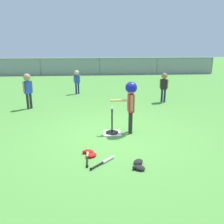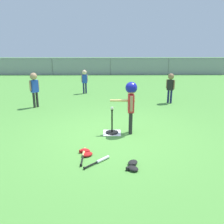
# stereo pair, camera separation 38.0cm
# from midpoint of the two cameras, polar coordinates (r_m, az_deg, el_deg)

# --- Properties ---
(ground_plane) EXTENTS (60.00, 60.00, 0.00)m
(ground_plane) POSITION_cam_midpoint_polar(r_m,az_deg,el_deg) (5.91, 2.20, -5.54)
(ground_plane) COLOR #51933D
(home_plate) EXTENTS (0.44, 0.44, 0.01)m
(home_plate) POSITION_cam_midpoint_polar(r_m,az_deg,el_deg) (6.05, 1.81, -4.98)
(home_plate) COLOR white
(home_plate) RESTS_ON ground_plane
(batting_tee) EXTENTS (0.32, 0.32, 0.61)m
(batting_tee) POSITION_cam_midpoint_polar(r_m,az_deg,el_deg) (6.02, 1.81, -4.20)
(batting_tee) COLOR black
(batting_tee) RESTS_ON ground_plane
(baseball_on_tee) EXTENTS (0.07, 0.07, 0.07)m
(baseball_on_tee) POSITION_cam_midpoint_polar(r_m,az_deg,el_deg) (5.84, 1.86, 0.89)
(baseball_on_tee) COLOR white
(baseball_on_tee) RESTS_ON batting_tee
(batter_child) EXTENTS (0.65, 0.37, 1.30)m
(batter_child) POSITION_cam_midpoint_polar(r_m,az_deg,el_deg) (5.80, 6.41, 3.52)
(batter_child) COLOR #262626
(batter_child) RESTS_ON ground_plane
(fielder_deep_right) EXTENTS (0.28, 0.23, 1.11)m
(fielder_deep_right) POSITION_cam_midpoint_polar(r_m,az_deg,el_deg) (9.12, 14.97, 6.42)
(fielder_deep_right) COLOR #191E4C
(fielder_deep_right) RESTS_ON ground_plane
(fielder_near_left) EXTENTS (0.27, 0.28, 1.21)m
(fielder_near_left) POSITION_cam_midpoint_polar(r_m,az_deg,el_deg) (8.58, -16.87, 6.10)
(fielder_near_left) COLOR #262626
(fielder_near_left) RESTS_ON ground_plane
(fielder_deep_left) EXTENTS (0.30, 0.21, 1.04)m
(fielder_deep_left) POSITION_cam_midpoint_polar(r_m,az_deg,el_deg) (10.58, -5.55, 7.97)
(fielder_deep_left) COLOR #191E4C
(fielder_deep_left) RESTS_ON ground_plane
(spare_bat_silver) EXTENTS (0.48, 0.49, 0.06)m
(spare_bat_silver) POSITION_cam_midpoint_polar(r_m,az_deg,el_deg) (4.65, -0.41, -11.53)
(spare_bat_silver) COLOR silver
(spare_bat_silver) RESTS_ON ground_plane
(spare_bat_wood) EXTENTS (0.06, 0.72, 0.06)m
(spare_bat_wood) POSITION_cam_midpoint_polar(r_m,az_deg,el_deg) (4.91, -4.57, -10.00)
(spare_bat_wood) COLOR #DBB266
(spare_bat_wood) RESTS_ON ground_plane
(glove_by_plate) EXTENTS (0.27, 0.26, 0.07)m
(glove_by_plate) POSITION_cam_midpoint_polar(r_m,az_deg,el_deg) (4.89, -3.61, -10.06)
(glove_by_plate) COLOR #B21919
(glove_by_plate) RESTS_ON ground_plane
(glove_near_bats) EXTENTS (0.26, 0.27, 0.07)m
(glove_near_bats) POSITION_cam_midpoint_polar(r_m,az_deg,el_deg) (4.60, 7.41, -11.94)
(glove_near_bats) COLOR black
(glove_near_bats) RESTS_ON ground_plane
(glove_tossed_aside) EXTENTS (0.27, 0.24, 0.07)m
(glove_tossed_aside) POSITION_cam_midpoint_polar(r_m,az_deg,el_deg) (5.04, -4.32, -9.23)
(glove_tossed_aside) COLOR #B21919
(glove_tossed_aside) RESTS_ON ground_plane
(glove_outfield_drop) EXTENTS (0.27, 0.27, 0.07)m
(glove_outfield_drop) POSITION_cam_midpoint_polar(r_m,az_deg,el_deg) (4.42, 7.47, -13.27)
(glove_outfield_drop) COLOR black
(glove_outfield_drop) RESTS_ON ground_plane
(outfield_fence) EXTENTS (16.06, 0.06, 1.15)m
(outfield_fence) POSITION_cam_midpoint_polar(r_m,az_deg,el_deg) (16.68, 0.32, 10.96)
(outfield_fence) COLOR slate
(outfield_fence) RESTS_ON ground_plane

